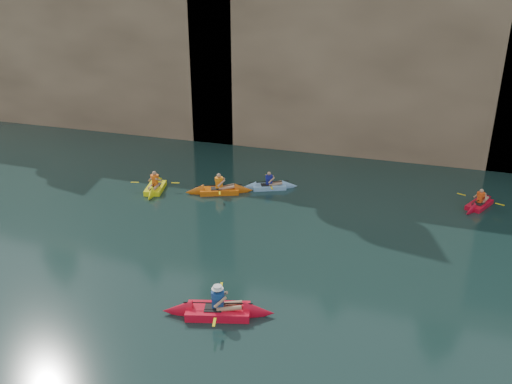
% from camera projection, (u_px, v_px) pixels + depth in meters
% --- Properties ---
extents(ground, '(160.00, 160.00, 0.00)m').
position_uv_depth(ground, '(169.00, 377.00, 13.28)').
color(ground, black).
rests_on(ground, ground).
extents(cliff, '(70.00, 16.00, 12.00)m').
position_uv_depth(cliff, '(361.00, 47.00, 37.37)').
color(cliff, '#CBB77C').
rests_on(cliff, ground).
extents(cliff_slab_west, '(26.00, 2.40, 10.56)m').
position_uv_depth(cliff_slab_west, '(78.00, 57.00, 37.51)').
color(cliff_slab_west, '#A18061').
rests_on(cliff_slab_west, ground).
extents(cliff_slab_center, '(24.00, 2.40, 11.40)m').
position_uv_depth(cliff_slab_center, '(375.00, 64.00, 30.36)').
color(cliff_slab_center, '#A18061').
rests_on(cliff_slab_center, ground).
extents(sea_cave_west, '(4.50, 1.00, 4.00)m').
position_uv_depth(sea_cave_west, '(100.00, 104.00, 37.49)').
color(sea_cave_west, black).
rests_on(sea_cave_west, ground).
extents(sea_cave_center, '(3.50, 1.00, 3.20)m').
position_uv_depth(sea_cave_center, '(277.00, 124.00, 33.19)').
color(sea_cave_center, black).
rests_on(sea_cave_center, ground).
extents(sea_cave_east, '(5.00, 1.00, 4.50)m').
position_uv_depth(sea_cave_east, '(510.00, 132.00, 28.51)').
color(sea_cave_east, black).
rests_on(sea_cave_east, ground).
extents(main_kayaker, '(3.66, 2.33, 1.33)m').
position_uv_depth(main_kayaker, '(218.00, 310.00, 15.82)').
color(main_kayaker, red).
rests_on(main_kayaker, ground).
extents(kayaker_orange, '(3.51, 2.39, 1.34)m').
position_uv_depth(kayaker_orange, '(219.00, 190.00, 25.74)').
color(kayaker_orange, '#DC600D').
rests_on(kayaker_orange, ground).
extents(kayaker_red_far, '(2.09, 3.11, 1.14)m').
position_uv_depth(kayaker_red_far, '(479.00, 204.00, 24.08)').
color(kayaker_red_far, red).
rests_on(kayaker_red_far, ground).
extents(kayaker_yellow, '(2.47, 3.28, 1.31)m').
position_uv_depth(kayaker_yellow, '(155.00, 187.00, 26.14)').
color(kayaker_yellow, '#FFFE15').
rests_on(kayaker_yellow, ground).
extents(kayaker_ltblue_mid, '(3.06, 2.10, 1.17)m').
position_uv_depth(kayaker_ltblue_mid, '(269.00, 186.00, 26.35)').
color(kayaker_ltblue_mid, '#8ABBE7').
rests_on(kayaker_ltblue_mid, ground).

